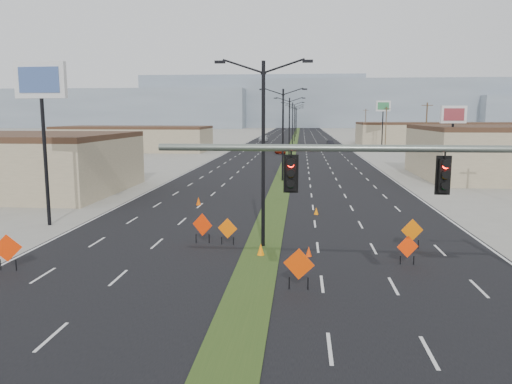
# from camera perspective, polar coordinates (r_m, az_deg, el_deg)

# --- Properties ---
(ground) EXTENTS (600.00, 600.00, 0.00)m
(ground) POSITION_cam_1_polar(r_m,az_deg,el_deg) (16.47, -2.55, -17.07)
(ground) COLOR gray
(ground) RESTS_ON ground
(road_surface) EXTENTS (25.00, 400.00, 0.02)m
(road_surface) POSITION_cam_1_polar(r_m,az_deg,el_deg) (114.93, 4.20, 5.15)
(road_surface) COLOR black
(road_surface) RESTS_ON ground
(median_strip) EXTENTS (2.00, 400.00, 0.04)m
(median_strip) POSITION_cam_1_polar(r_m,az_deg,el_deg) (114.93, 4.20, 5.15)
(median_strip) COLOR #2C4619
(median_strip) RESTS_ON ground
(building_sw_far) EXTENTS (30.00, 14.00, 4.50)m
(building_sw_far) POSITION_cam_1_polar(r_m,az_deg,el_deg) (105.45, -13.70, 5.83)
(building_sw_far) COLOR tan
(building_sw_far) RESTS_ON ground
(building_se_far) EXTENTS (44.00, 16.00, 5.00)m
(building_se_far) POSITION_cam_1_polar(r_m,az_deg,el_deg) (129.85, 21.41, 6.09)
(building_se_far) COLOR tan
(building_se_far) RESTS_ON ground
(mesa_west) EXTENTS (180.00, 50.00, 22.00)m
(mesa_west) POSITION_cam_1_polar(r_m,az_deg,el_deg) (318.98, -17.51, 9.04)
(mesa_west) COLOR gray
(mesa_west) RESTS_ON ground
(mesa_center) EXTENTS (220.00, 50.00, 28.00)m
(mesa_center) POSITION_cam_1_polar(r_m,az_deg,el_deg) (317.04, 12.26, 9.79)
(mesa_center) COLOR gray
(mesa_center) RESTS_ON ground
(mesa_backdrop) EXTENTS (140.00, 50.00, 32.00)m
(mesa_backdrop) POSITION_cam_1_polar(r_m,az_deg,el_deg) (336.33, -0.27, 10.26)
(mesa_backdrop) COLOR gray
(mesa_backdrop) RESTS_ON ground
(signal_mast) EXTENTS (16.30, 0.60, 8.00)m
(signal_mast) POSITION_cam_1_polar(r_m,az_deg,el_deg) (18.07, 26.29, 0.27)
(signal_mast) COLOR slate
(signal_mast) RESTS_ON ground
(streetlight_0) EXTENTS (5.15, 0.24, 10.02)m
(streetlight_0) POSITION_cam_1_polar(r_m,az_deg,el_deg) (26.82, 0.84, 5.00)
(streetlight_0) COLOR black
(streetlight_0) RESTS_ON ground
(streetlight_1) EXTENTS (5.15, 0.24, 10.02)m
(streetlight_1) POSITION_cam_1_polar(r_m,az_deg,el_deg) (54.75, 3.09, 6.91)
(streetlight_1) COLOR black
(streetlight_1) RESTS_ON ground
(streetlight_2) EXTENTS (5.15, 0.24, 10.02)m
(streetlight_2) POSITION_cam_1_polar(r_m,az_deg,el_deg) (82.73, 3.83, 7.52)
(streetlight_2) COLOR black
(streetlight_2) RESTS_ON ground
(streetlight_3) EXTENTS (5.15, 0.24, 10.02)m
(streetlight_3) POSITION_cam_1_polar(r_m,az_deg,el_deg) (110.72, 4.19, 7.82)
(streetlight_3) COLOR black
(streetlight_3) RESTS_ON ground
(streetlight_4) EXTENTS (5.15, 0.24, 10.02)m
(streetlight_4) POSITION_cam_1_polar(r_m,az_deg,el_deg) (138.71, 4.41, 8.00)
(streetlight_4) COLOR black
(streetlight_4) RESTS_ON ground
(streetlight_5) EXTENTS (5.15, 0.24, 10.02)m
(streetlight_5) POSITION_cam_1_polar(r_m,az_deg,el_deg) (166.71, 4.55, 8.12)
(streetlight_5) COLOR black
(streetlight_5) RESTS_ON ground
(streetlight_6) EXTENTS (5.15, 0.24, 10.02)m
(streetlight_6) POSITION_cam_1_polar(r_m,az_deg,el_deg) (194.70, 4.65, 8.21)
(streetlight_6) COLOR black
(streetlight_6) RESTS_ON ground
(utility_pole_1) EXTENTS (1.60, 0.20, 9.00)m
(utility_pole_1) POSITION_cam_1_polar(r_m,az_deg,el_deg) (76.85, 18.84, 6.43)
(utility_pole_1) COLOR #4C3823
(utility_pole_1) RESTS_ON ground
(utility_pole_2) EXTENTS (1.60, 0.20, 9.00)m
(utility_pole_2) POSITION_cam_1_polar(r_m,az_deg,el_deg) (111.17, 14.62, 7.19)
(utility_pole_2) COLOR #4C3823
(utility_pole_2) RESTS_ON ground
(utility_pole_3) EXTENTS (1.60, 0.20, 9.00)m
(utility_pole_3) POSITION_cam_1_polar(r_m,az_deg,el_deg) (145.82, 12.39, 7.57)
(utility_pole_3) COLOR #4C3823
(utility_pole_3) RESTS_ON ground
(car_left) EXTENTS (2.39, 4.69, 1.53)m
(car_left) POSITION_cam_1_polar(r_m,az_deg,el_deg) (94.80, 2.76, 4.87)
(car_left) COLOR maroon
(car_left) RESTS_ON ground
(car_mid) EXTENTS (1.63, 4.07, 1.31)m
(car_mid) POSITION_cam_1_polar(r_m,az_deg,el_deg) (119.18, 8.49, 5.52)
(car_mid) COLOR black
(car_mid) RESTS_ON ground
(car_far) EXTENTS (2.28, 5.57, 1.61)m
(car_far) POSITION_cam_1_polar(r_m,az_deg,el_deg) (140.17, 0.84, 6.15)
(car_far) COLOR #B2B6BC
(car_far) RESTS_ON ground
(construction_sign_0) EXTENTS (1.23, 0.53, 1.75)m
(construction_sign_0) POSITION_cam_1_polar(r_m,az_deg,el_deg) (25.95, -26.57, -5.88)
(construction_sign_0) COLOR red
(construction_sign_0) RESTS_ON ground
(construction_sign_1) EXTENTS (1.21, 0.54, 1.72)m
(construction_sign_1) POSITION_cam_1_polar(r_m,az_deg,el_deg) (28.33, -6.15, -3.85)
(construction_sign_1) COLOR red
(construction_sign_1) RESTS_ON ground
(construction_sign_2) EXTENTS (1.12, 0.29, 1.52)m
(construction_sign_2) POSITION_cam_1_polar(r_m,az_deg,el_deg) (27.87, -3.27, -4.29)
(construction_sign_2) COLOR #E75E04
(construction_sign_2) RESTS_ON ground
(construction_sign_3) EXTENTS (1.30, 0.37, 1.77)m
(construction_sign_3) POSITION_cam_1_polar(r_m,az_deg,el_deg) (20.86, 4.92, -8.37)
(construction_sign_3) COLOR #DF3B04
(construction_sign_3) RESTS_ON ground
(construction_sign_4) EXTENTS (1.06, 0.31, 1.45)m
(construction_sign_4) POSITION_cam_1_polar(r_m,az_deg,el_deg) (25.28, 16.94, -6.13)
(construction_sign_4) COLOR #FF3605
(construction_sign_4) RESTS_ON ground
(construction_sign_5) EXTENTS (1.22, 0.30, 1.66)m
(construction_sign_5) POSITION_cam_1_polar(r_m,az_deg,el_deg) (28.30, 17.41, -4.31)
(construction_sign_5) COLOR #D96004
(construction_sign_5) RESTS_ON ground
(cone_0) EXTENTS (0.44, 0.44, 0.66)m
(cone_0) POSITION_cam_1_polar(r_m,az_deg,el_deg) (25.84, 0.54, -6.61)
(cone_0) COLOR orange
(cone_0) RESTS_ON ground
(cone_1) EXTENTS (0.42, 0.42, 0.54)m
(cone_1) POSITION_cam_1_polar(r_m,az_deg,el_deg) (25.85, 6.04, -6.79)
(cone_1) COLOR #F53D05
(cone_1) RESTS_ON ground
(cone_2) EXTENTS (0.36, 0.36, 0.55)m
(cone_2) POSITION_cam_1_polar(r_m,az_deg,el_deg) (36.59, 6.90, -2.18)
(cone_2) COLOR orange
(cone_2) RESTS_ON ground
(cone_3) EXTENTS (0.47, 0.47, 0.67)m
(cone_3) POSITION_cam_1_polar(r_m,az_deg,el_deg) (40.39, -6.59, -1.05)
(cone_3) COLOR #DA4F04
(cone_3) RESTS_ON ground
(pole_sign_west) EXTENTS (3.45, 0.59, 10.53)m
(pole_sign_west) POSITION_cam_1_polar(r_m,az_deg,el_deg) (35.06, -23.36, 10.48)
(pole_sign_west) COLOR black
(pole_sign_west) RESTS_ON ground
(pole_sign_east_near) EXTENTS (2.68, 0.77, 8.15)m
(pole_sign_east_near) POSITION_cam_1_polar(r_m,az_deg,el_deg) (54.92, 21.60, 7.51)
(pole_sign_east_near) COLOR black
(pole_sign_east_near) RESTS_ON ground
(pole_sign_east_far) EXTENTS (3.28, 1.44, 10.27)m
(pole_sign_east_far) POSITION_cam_1_polar(r_m,az_deg,el_deg) (111.18, 14.33, 9.13)
(pole_sign_east_far) COLOR black
(pole_sign_east_far) RESTS_ON ground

